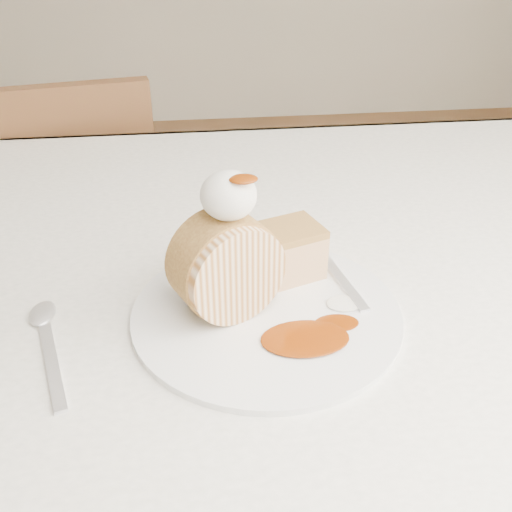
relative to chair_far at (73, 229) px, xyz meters
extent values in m
cube|color=white|center=(0.35, -0.58, 0.25)|extent=(1.40, 0.90, 0.04)
cube|color=white|center=(0.35, -0.13, 0.13)|extent=(1.40, 0.01, 0.28)
cylinder|color=brown|center=(0.97, -0.21, -0.12)|extent=(0.06, 0.06, 0.71)
cube|color=brown|center=(-0.01, 0.08, -0.07)|extent=(0.46, 0.46, 0.04)
cube|color=brown|center=(0.02, -0.10, 0.15)|extent=(0.40, 0.11, 0.41)
cylinder|color=brown|center=(0.12, 0.28, -0.29)|extent=(0.03, 0.03, 0.39)
cylinder|color=brown|center=(-0.21, 0.21, -0.29)|extent=(0.03, 0.03, 0.39)
cylinder|color=brown|center=(0.18, -0.06, -0.29)|extent=(0.03, 0.03, 0.39)
cylinder|color=brown|center=(-0.15, -0.12, -0.29)|extent=(0.03, 0.03, 0.39)
cylinder|color=white|center=(0.36, -0.73, 0.28)|extent=(0.37, 0.37, 0.01)
cylinder|color=beige|center=(0.32, -0.72, 0.33)|extent=(0.12, 0.10, 0.11)
cube|color=#AA8240|center=(0.40, -0.66, 0.31)|extent=(0.08, 0.08, 0.05)
ellipsoid|color=silver|center=(0.32, -0.71, 0.41)|extent=(0.06, 0.06, 0.05)
ellipsoid|color=#712904|center=(0.33, -0.72, 0.44)|extent=(0.03, 0.02, 0.01)
cube|color=silver|center=(0.45, -0.68, 0.28)|extent=(0.05, 0.17, 0.00)
cube|color=silver|center=(0.14, -0.78, 0.27)|extent=(0.07, 0.16, 0.00)
camera|label=1|loc=(0.29, -1.21, 0.65)|focal=40.00mm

